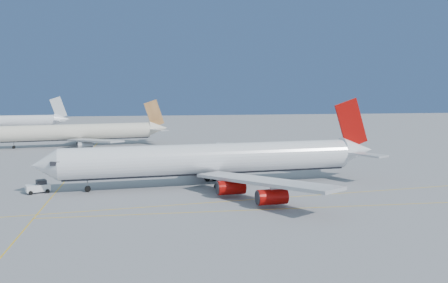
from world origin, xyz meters
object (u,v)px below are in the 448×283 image
(airliner_third, at_px, (0,122))
(airliner_virgin, at_px, (218,159))
(pushback_tug, at_px, (38,187))
(airliner_etihad, at_px, (81,132))

(airliner_third, bearing_deg, airliner_virgin, -64.10)
(airliner_virgin, relative_size, pushback_tug, 14.76)
(airliner_virgin, xyz_separation_m, pushback_tug, (-36.50, -2.44, -4.39))
(airliner_third, relative_size, pushback_tug, 11.80)
(airliner_virgin, height_order, pushback_tug, airliner_virgin)
(airliner_virgin, xyz_separation_m, airliner_etihad, (-37.71, 74.21, -0.68))
(airliner_third, height_order, pushback_tug, airliner_third)
(pushback_tug, bearing_deg, airliner_third, 85.77)
(airliner_virgin, relative_size, airliner_etihad, 1.22)
(airliner_virgin, bearing_deg, airliner_etihad, 110.51)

